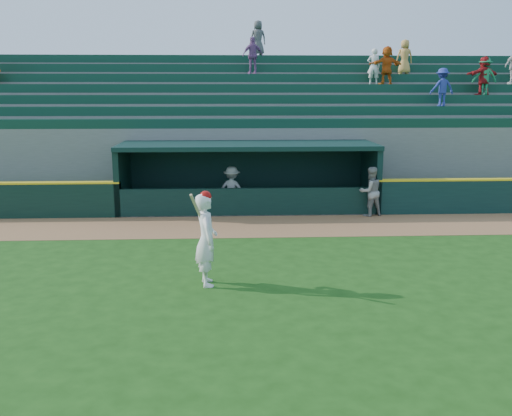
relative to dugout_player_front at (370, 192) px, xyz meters
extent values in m
plane|color=#1A4411|center=(-4.27, -6.30, -0.87)|extent=(120.00, 120.00, 0.00)
cube|color=#8D5E38|center=(-4.27, -1.40, -0.87)|extent=(40.00, 3.00, 0.01)
imported|color=gray|center=(0.00, 0.00, 0.00)|extent=(0.99, 0.86, 1.75)
imported|color=#9B9B96|center=(-4.87, 0.98, -0.05)|extent=(1.19, 0.87, 1.66)
cube|color=slate|center=(-4.27, 1.40, -0.85)|extent=(9.00, 2.60, 0.04)
cube|color=black|center=(-8.87, 1.40, 0.28)|extent=(0.20, 2.60, 2.30)
cube|color=black|center=(0.33, 1.40, 0.28)|extent=(0.20, 2.60, 2.30)
cube|color=black|center=(-4.27, 2.70, 0.28)|extent=(9.40, 0.20, 2.30)
cube|color=black|center=(-4.27, 1.40, 1.51)|extent=(9.40, 2.80, 0.16)
cube|color=black|center=(-4.27, 0.18, -0.37)|extent=(9.00, 0.16, 1.00)
cube|color=brown|center=(-4.27, 2.20, -0.62)|extent=(8.40, 0.45, 0.10)
cube|color=slate|center=(-4.27, 3.22, 0.58)|extent=(34.00, 0.85, 2.91)
cube|color=#0F3828|center=(-4.27, 3.10, 2.22)|extent=(34.00, 0.60, 0.36)
cube|color=slate|center=(-4.27, 4.07, 0.81)|extent=(34.00, 0.85, 3.36)
cube|color=#0F3828|center=(-4.27, 3.95, 2.67)|extent=(34.00, 0.60, 0.36)
cube|color=slate|center=(-4.27, 4.92, 1.03)|extent=(34.00, 0.85, 3.81)
cube|color=#0F3828|center=(-4.27, 4.80, 3.12)|extent=(34.00, 0.60, 0.36)
cube|color=slate|center=(-4.27, 5.77, 1.26)|extent=(34.00, 0.85, 4.26)
cube|color=#0F3828|center=(-4.27, 5.65, 3.57)|extent=(34.00, 0.60, 0.36)
cube|color=slate|center=(-4.27, 6.62, 1.48)|extent=(34.00, 0.85, 4.71)
cube|color=#0F3828|center=(-4.27, 6.50, 4.02)|extent=(34.00, 0.60, 0.36)
cube|color=slate|center=(-4.27, 7.47, 1.71)|extent=(34.00, 0.85, 5.16)
cube|color=#0F3828|center=(-4.27, 7.35, 4.47)|extent=(34.00, 0.60, 0.36)
cube|color=slate|center=(-4.27, 8.32, 1.93)|extent=(34.00, 0.85, 5.61)
cube|color=#0F3828|center=(-4.27, 8.20, 4.92)|extent=(34.00, 0.60, 0.36)
cube|color=slate|center=(-4.27, 8.90, 1.93)|extent=(34.50, 0.30, 5.61)
imported|color=#A91A1D|center=(5.90, 4.82, 4.10)|extent=(1.56, 0.81, 1.61)
imported|color=#1C7E4B|center=(5.94, 4.82, 4.08)|extent=(1.07, 0.69, 1.57)
imported|color=gold|center=(2.96, 6.52, 4.95)|extent=(0.75, 0.49, 1.52)
imported|color=#89518C|center=(-3.86, 6.52, 5.00)|extent=(1.01, 0.62, 1.61)
imported|color=#D55F17|center=(1.93, 5.67, 4.56)|extent=(1.56, 0.74, 1.62)
imported|color=silver|center=(1.36, 5.67, 4.50)|extent=(0.60, 0.44, 1.52)
imported|color=navy|center=(3.81, 3.97, 3.61)|extent=(1.05, 0.67, 1.54)
imported|color=#4C4C4C|center=(-3.54, 8.22, 5.89)|extent=(0.88, 0.68, 1.59)
imported|color=white|center=(-5.51, -7.01, 0.19)|extent=(0.64, 0.85, 2.12)
sphere|color=#A50C09|center=(-5.51, -7.01, 1.17)|extent=(0.27, 0.27, 0.27)
cylinder|color=tan|center=(-5.69, -7.23, 0.94)|extent=(0.30, 0.45, 0.76)
camera|label=1|loc=(-4.99, -19.52, 3.51)|focal=40.00mm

